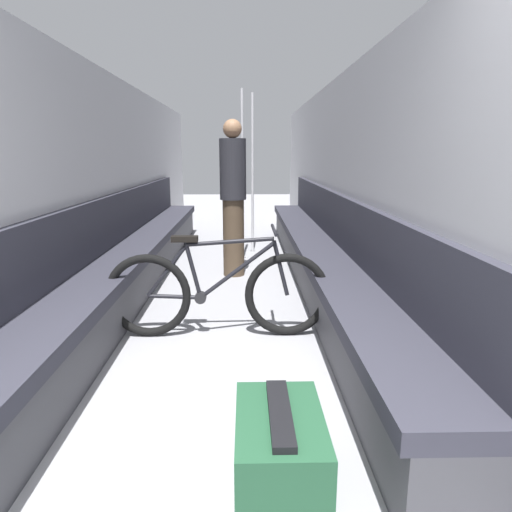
% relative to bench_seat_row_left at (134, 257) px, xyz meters
% --- Properties ---
extents(wall_left, '(0.10, 11.17, 2.24)m').
position_rel_bench_seat_row_left_xyz_m(wall_left, '(-0.27, 0.11, 0.80)').
color(wall_left, '#B2B2B7').
rests_on(wall_left, ground).
extents(wall_right, '(0.10, 11.17, 2.24)m').
position_rel_bench_seat_row_left_xyz_m(wall_right, '(2.28, 0.11, 0.80)').
color(wall_right, '#B2B2B7').
rests_on(wall_right, ground).
extents(bench_seat_row_left, '(0.49, 6.91, 0.99)m').
position_rel_bench_seat_row_left_xyz_m(bench_seat_row_left, '(0.00, 0.00, 0.00)').
color(bench_seat_row_left, '#3D3D42').
rests_on(bench_seat_row_left, ground).
extents(bench_seat_row_right, '(0.49, 6.91, 0.99)m').
position_rel_bench_seat_row_left_xyz_m(bench_seat_row_right, '(2.02, 0.00, 0.00)').
color(bench_seat_row_right, '#3D3D42').
rests_on(bench_seat_row_right, ground).
extents(bicycle, '(1.75, 0.46, 0.86)m').
position_rel_bench_seat_row_left_xyz_m(bicycle, '(0.99, -1.44, 0.03)').
color(bicycle, black).
rests_on(bicycle, ground).
extents(grab_pole_near, '(0.08, 0.08, 2.22)m').
position_rel_bench_seat_row_left_xyz_m(grab_pole_near, '(1.31, 1.74, 0.76)').
color(grab_pole_near, gray).
rests_on(grab_pole_near, ground).
extents(grab_pole_far, '(0.08, 0.08, 2.22)m').
position_rel_bench_seat_row_left_xyz_m(grab_pole_far, '(1.17, 1.31, 0.76)').
color(grab_pole_far, gray).
rests_on(grab_pole_far, ground).
extents(passenger_standing, '(0.30, 0.30, 1.78)m').
position_rel_bench_seat_row_left_xyz_m(passenger_standing, '(1.07, 0.41, 0.61)').
color(passenger_standing, '#473828').
rests_on(passenger_standing, ground).
extents(luggage_bag, '(0.36, 0.57, 0.41)m').
position_rel_bench_seat_row_left_xyz_m(luggage_bag, '(1.34, -3.18, -0.13)').
color(luggage_bag, '#1E472D').
rests_on(luggage_bag, ground).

